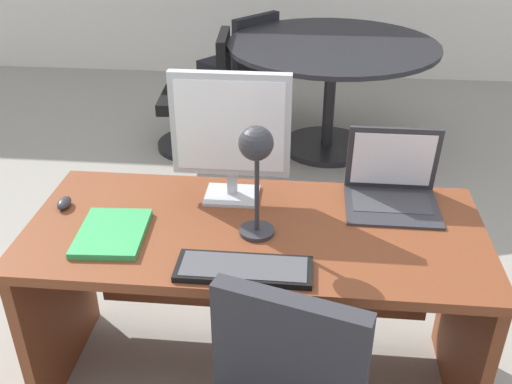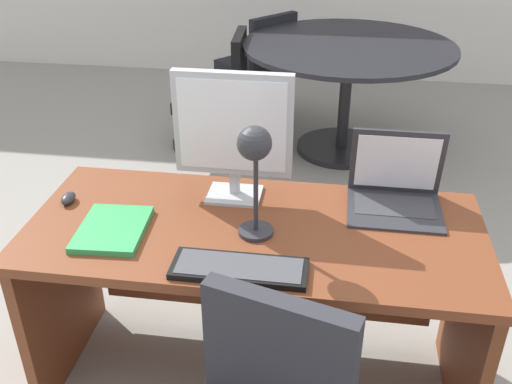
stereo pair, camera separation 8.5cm
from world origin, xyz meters
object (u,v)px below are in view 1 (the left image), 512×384
object	(u,v)px
desk	(256,269)
meeting_chair_far	(242,75)
desk_lamp	(256,158)
monitor	(231,130)
meeting_table	(331,70)
mouse	(64,203)
keyboard	(244,269)
book	(112,233)
meeting_chair_near	(202,105)
laptop	(392,179)

from	to	relation	value
desk	meeting_chair_far	bearing A→B (deg)	97.88
desk_lamp	meeting_chair_far	distance (m)	2.95
monitor	meeting_table	distance (m)	2.09
mouse	desk	bearing A→B (deg)	-1.55
keyboard	desk_lamp	bearing A→B (deg)	84.31
keyboard	book	xyz separation A→B (m)	(-0.46, 0.15, 0.00)
meeting_chair_near	meeting_chair_far	xyz separation A→B (m)	(0.21, 0.63, 0.02)
monitor	keyboard	bearing A→B (deg)	-77.95
laptop	meeting_table	xyz separation A→B (m)	(-0.18, 1.96, -0.22)
desk_lamp	book	distance (m)	0.56
meeting_table	desk	bearing A→B (deg)	-98.03
meeting_chair_near	desk_lamp	bearing A→B (deg)	-74.96
keyboard	meeting_chair_near	xyz separation A→B (m)	(-0.58, 2.40, -0.41)
desk	keyboard	size ratio (longest dim) A/B	3.77
mouse	book	bearing A→B (deg)	-35.57
desk	desk_lamp	world-z (taller)	desk_lamp
desk	book	xyz separation A→B (m)	(-0.47, -0.15, 0.23)
laptop	mouse	size ratio (longest dim) A/B	4.16
meeting_chair_far	monitor	bearing A→B (deg)	-83.97
laptop	desk_lamp	size ratio (longest dim) A/B	0.83
book	keyboard	bearing A→B (deg)	-18.35
keyboard	desk_lamp	world-z (taller)	desk_lamp
keyboard	desk_lamp	size ratio (longest dim) A/B	1.04
desk_lamp	meeting_chair_far	world-z (taller)	desk_lamp
meeting_chair_far	keyboard	bearing A→B (deg)	-83.06
desk	meeting_chair_far	world-z (taller)	meeting_chair_far
meeting_table	meeting_chair_far	bearing A→B (deg)	139.82
desk_lamp	keyboard	bearing A→B (deg)	-95.69
laptop	meeting_chair_far	size ratio (longest dim) A/B	0.40
meeting_table	meeting_chair_near	size ratio (longest dim) A/B	1.71
mouse	desk_lamp	xyz separation A→B (m)	(0.71, -0.13, 0.28)
keyboard	book	bearing A→B (deg)	161.65
meeting_table	mouse	bearing A→B (deg)	-115.26
desk_lamp	desk	bearing A→B (deg)	95.15
laptop	meeting_chair_far	world-z (taller)	laptop
keyboard	book	distance (m)	0.49
desk	laptop	size ratio (longest dim) A/B	4.73
desk	keyboard	distance (m)	0.38
meeting_chair_near	book	bearing A→B (deg)	-87.19
laptop	meeting_chair_near	distance (m)	2.24
keyboard	monitor	bearing A→B (deg)	102.05
mouse	laptop	bearing A→B (deg)	8.57
desk	monitor	bearing A→B (deg)	124.97
keyboard	meeting_chair_near	size ratio (longest dim) A/B	0.51
desk	keyboard	world-z (taller)	keyboard
keyboard	book	size ratio (longest dim) A/B	1.41
monitor	keyboard	xyz separation A→B (m)	(0.10, -0.45, -0.26)
desk_lamp	meeting_chair_near	distance (m)	2.39
desk	meeting_chair_far	xyz separation A→B (m)	(-0.38, 2.74, -0.17)
monitor	book	world-z (taller)	monitor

